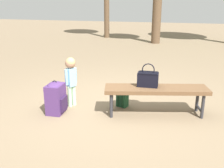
{
  "coord_description": "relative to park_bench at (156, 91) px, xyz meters",
  "views": [
    {
      "loc": [
        -1.2,
        3.82,
        1.71
      ],
      "look_at": [
        -0.08,
        0.08,
        0.45
      ],
      "focal_mm": 40.6,
      "sensor_mm": 36.0,
      "label": 1
    }
  ],
  "objects": [
    {
      "name": "park_bench",
      "position": [
        0.0,
        0.0,
        0.0
      ],
      "size": [
        1.65,
        0.81,
        0.45
      ],
      "color": "brown",
      "rests_on": "ground"
    },
    {
      "name": "ground_plane",
      "position": [
        0.8,
        -0.05,
        -0.39
      ],
      "size": [
        40.0,
        40.0,
        0.0
      ],
      "primitive_type": "plane",
      "color": "#7F6B51",
      "rests_on": "ground"
    },
    {
      "name": "backpack_small",
      "position": [
        0.58,
        -0.16,
        -0.24
      ],
      "size": [
        0.21,
        0.19,
        0.3
      ],
      "color": "#1E4C2D",
      "rests_on": "ground"
    },
    {
      "name": "handbag",
      "position": [
        0.14,
        -0.02,
        0.18
      ],
      "size": [
        0.33,
        0.2,
        0.37
      ],
      "color": "black",
      "rests_on": "park_bench"
    },
    {
      "name": "child_standing",
      "position": [
        1.42,
        0.06,
        0.17
      ],
      "size": [
        0.18,
        0.21,
        0.85
      ],
      "color": "#B2D8B2",
      "rests_on": "ground"
    },
    {
      "name": "backpack_large",
      "position": [
        1.54,
        0.4,
        -0.12
      ],
      "size": [
        0.31,
        0.34,
        0.55
      ],
      "color": "#4C2D66",
      "rests_on": "ground"
    }
  ]
}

